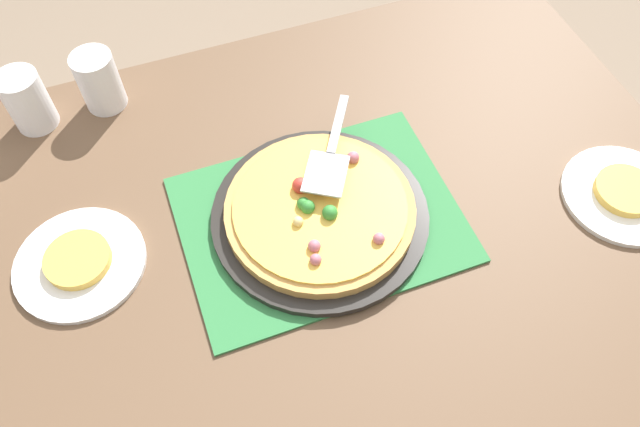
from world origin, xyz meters
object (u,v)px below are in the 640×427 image
(plate_far_right, at_px, (80,263))
(pizza_pan, at_px, (320,216))
(pizza, at_px, (320,209))
(pizza_server, at_px, (331,152))
(served_slice_left, at_px, (626,190))
(cup_far, at_px, (27,101))
(served_slice_right, at_px, (78,259))
(plate_near_left, at_px, (623,195))
(cup_near, at_px, (99,81))

(plate_far_right, bearing_deg, pizza_pan, -7.81)
(pizza, distance_m, pizza_server, 0.10)
(served_slice_left, height_order, cup_far, cup_far)
(pizza_pan, bearing_deg, pizza, -14.09)
(plate_far_right, relative_size, pizza_server, 1.01)
(served_slice_right, relative_size, cup_far, 0.92)
(served_slice_right, bearing_deg, pizza, -7.81)
(plate_far_right, height_order, pizza_server, pizza_server)
(plate_far_right, bearing_deg, plate_near_left, -11.99)
(plate_near_left, xyz_separation_m, pizza_server, (-0.48, 0.23, 0.06))
(pizza, xyz_separation_m, served_slice_left, (0.53, -0.14, -0.02))
(served_slice_left, relative_size, cup_far, 0.92)
(plate_near_left, xyz_separation_m, served_slice_right, (-0.94, 0.20, 0.01))
(pizza, relative_size, pizza_server, 1.51)
(pizza_pan, height_order, plate_far_right, pizza_pan)
(plate_near_left, distance_m, cup_near, 1.00)
(plate_near_left, height_order, cup_near, cup_near)
(pizza_pan, distance_m, plate_near_left, 0.55)
(plate_near_left, xyz_separation_m, served_slice_left, (0.00, 0.00, 0.01))
(pizza, bearing_deg, pizza_server, 58.25)
(served_slice_left, relative_size, served_slice_right, 1.00)
(cup_far, relative_size, pizza_server, 0.55)
(served_slice_right, relative_size, pizza_server, 0.50)
(plate_far_right, bearing_deg, cup_near, 73.46)
(served_slice_right, height_order, pizza_server, pizza_server)
(served_slice_left, bearing_deg, plate_near_left, 0.00)
(plate_far_right, distance_m, pizza_server, 0.47)
(pizza_server, bearing_deg, plate_far_right, -176.64)
(pizza_pan, xyz_separation_m, cup_near, (-0.30, 0.41, 0.05))
(served_slice_right, bearing_deg, pizza_pan, -7.81)
(cup_near, bearing_deg, pizza_server, -42.97)
(pizza_pan, xyz_separation_m, served_slice_left, (0.53, -0.14, 0.01))
(cup_near, relative_size, cup_far, 1.00)
(cup_near, bearing_deg, pizza_pan, -53.76)
(plate_near_left, relative_size, pizza_server, 1.01)
(cup_far, bearing_deg, plate_near_left, -29.64)
(plate_near_left, bearing_deg, cup_far, 150.36)
(plate_far_right, distance_m, served_slice_left, 0.96)
(pizza, relative_size, cup_near, 2.75)
(cup_near, bearing_deg, served_slice_left, -33.75)
(plate_near_left, distance_m, served_slice_right, 0.96)
(pizza_server, bearing_deg, cup_far, 146.47)
(pizza, height_order, cup_near, cup_near)
(cup_near, bearing_deg, served_slice_right, -106.54)
(cup_near, xyz_separation_m, cup_far, (-0.14, -0.01, 0.00))
(served_slice_left, bearing_deg, plate_far_right, 168.01)
(served_slice_left, height_order, pizza_server, pizza_server)
(pizza_pan, height_order, cup_far, cup_far)
(pizza_pan, xyz_separation_m, served_slice_right, (-0.41, 0.06, 0.01))
(pizza_pan, relative_size, plate_far_right, 1.73)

